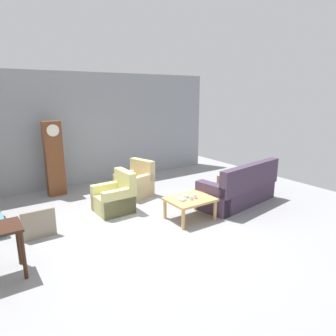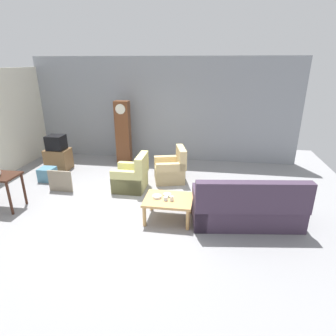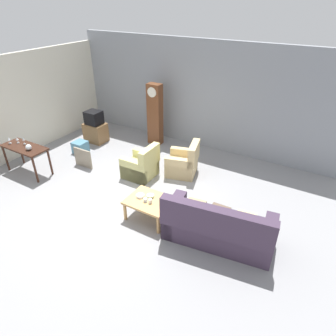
{
  "view_description": "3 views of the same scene",
  "coord_description": "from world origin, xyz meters",
  "px_view_note": "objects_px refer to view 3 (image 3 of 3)",
  "views": [
    {
      "loc": [
        -2.96,
        -4.97,
        2.63
      ],
      "look_at": [
        0.8,
        0.54,
        0.95
      ],
      "focal_mm": 32.02,
      "sensor_mm": 36.0,
      "label": 1
    },
    {
      "loc": [
        1.56,
        -5.24,
        3.02
      ],
      "look_at": [
        0.64,
        0.61,
        0.77
      ],
      "focal_mm": 29.85,
      "sensor_mm": 36.0,
      "label": 2
    },
    {
      "loc": [
        3.7,
        -4.44,
        4.26
      ],
      "look_at": [
        0.77,
        0.5,
        0.85
      ],
      "focal_mm": 31.52,
      "sensor_mm": 36.0,
      "label": 3
    }
  ],
  "objects_px": {
    "armchair_olive_far": "(183,164)",
    "cup_white_porcelain": "(150,201)",
    "grandfather_clock": "(155,115)",
    "cup_blue_rimmed": "(145,200)",
    "tv_crt": "(94,118)",
    "coffee_table_wood": "(149,202)",
    "wine_glass_short": "(23,139)",
    "armchair_olive_near": "(141,166)",
    "glass_dome_cloche": "(29,147)",
    "couch_floral": "(218,228)",
    "wine_glass_mid": "(17,139)",
    "bowl_shallow_green": "(150,196)",
    "framed_picture_leaning": "(83,158)",
    "console_table_dark": "(25,150)",
    "tv_stand_cabinet": "(96,132)",
    "wine_glass_tall": "(9,139)",
    "bowl_white_stacked": "(140,196)",
    "storage_box_blue": "(80,147)"
  },
  "relations": [
    {
      "from": "wine_glass_short",
      "to": "armchair_olive_near",
      "type": "bearing_deg",
      "value": 24.33
    },
    {
      "from": "wine_glass_mid",
      "to": "bowl_shallow_green",
      "type": "bearing_deg",
      "value": 1.84
    },
    {
      "from": "couch_floral",
      "to": "armchair_olive_far",
      "type": "relative_size",
      "value": 2.29
    },
    {
      "from": "armchair_olive_far",
      "to": "tv_stand_cabinet",
      "type": "xyz_separation_m",
      "value": [
        -3.46,
        0.34,
        0.0
      ]
    },
    {
      "from": "couch_floral",
      "to": "wine_glass_short",
      "type": "distance_m",
      "value": 5.57
    },
    {
      "from": "glass_dome_cloche",
      "to": "wine_glass_mid",
      "type": "height_order",
      "value": "wine_glass_mid"
    },
    {
      "from": "wine_glass_tall",
      "to": "wine_glass_short",
      "type": "distance_m",
      "value": 0.41
    },
    {
      "from": "coffee_table_wood",
      "to": "tv_stand_cabinet",
      "type": "height_order",
      "value": "tv_stand_cabinet"
    },
    {
      "from": "console_table_dark",
      "to": "bowl_white_stacked",
      "type": "bearing_deg",
      "value": 1.41
    },
    {
      "from": "grandfather_clock",
      "to": "tv_crt",
      "type": "xyz_separation_m",
      "value": [
        -1.77,
        -0.89,
        -0.15
      ]
    },
    {
      "from": "tv_stand_cabinet",
      "to": "wine_glass_mid",
      "type": "relative_size",
      "value": 4.04
    },
    {
      "from": "glass_dome_cloche",
      "to": "framed_picture_leaning",
      "type": "bearing_deg",
      "value": 53.33
    },
    {
      "from": "armchair_olive_far",
      "to": "cup_white_porcelain",
      "type": "relative_size",
      "value": 10.01
    },
    {
      "from": "storage_box_blue",
      "to": "cup_blue_rimmed",
      "type": "height_order",
      "value": "cup_blue_rimmed"
    },
    {
      "from": "framed_picture_leaning",
      "to": "wine_glass_short",
      "type": "bearing_deg",
      "value": -142.38
    },
    {
      "from": "cup_blue_rimmed",
      "to": "bowl_white_stacked",
      "type": "distance_m",
      "value": 0.21
    },
    {
      "from": "glass_dome_cloche",
      "to": "cup_white_porcelain",
      "type": "distance_m",
      "value": 3.71
    },
    {
      "from": "grandfather_clock",
      "to": "cup_white_porcelain",
      "type": "relative_size",
      "value": 20.19
    },
    {
      "from": "armchair_olive_far",
      "to": "glass_dome_cloche",
      "type": "xyz_separation_m",
      "value": [
        -3.38,
        -2.14,
        0.55
      ]
    },
    {
      "from": "cup_blue_rimmed",
      "to": "wine_glass_tall",
      "type": "height_order",
      "value": "wine_glass_tall"
    },
    {
      "from": "armchair_olive_near",
      "to": "glass_dome_cloche",
      "type": "xyz_separation_m",
      "value": [
        -2.48,
        -1.44,
        0.55
      ]
    },
    {
      "from": "console_table_dark",
      "to": "framed_picture_leaning",
      "type": "bearing_deg",
      "value": 43.1
    },
    {
      "from": "tv_crt",
      "to": "cup_blue_rimmed",
      "type": "bearing_deg",
      "value": -33.58
    },
    {
      "from": "coffee_table_wood",
      "to": "grandfather_clock",
      "type": "distance_m",
      "value": 3.8
    },
    {
      "from": "armchair_olive_near",
      "to": "armchair_olive_far",
      "type": "relative_size",
      "value": 0.96
    },
    {
      "from": "armchair_olive_near",
      "to": "wine_glass_tall",
      "type": "bearing_deg",
      "value": -155.71
    },
    {
      "from": "armchair_olive_near",
      "to": "cup_blue_rimmed",
      "type": "relative_size",
      "value": 10.7
    },
    {
      "from": "wine_glass_tall",
      "to": "armchair_olive_far",
      "type": "bearing_deg",
      "value": 27.59
    },
    {
      "from": "tv_stand_cabinet",
      "to": "tv_crt",
      "type": "xyz_separation_m",
      "value": [
        0.0,
        0.0,
        0.52
      ]
    },
    {
      "from": "framed_picture_leaning",
      "to": "tv_stand_cabinet",
      "type": "bearing_deg",
      "value": 120.29
    },
    {
      "from": "cup_blue_rimmed",
      "to": "wine_glass_mid",
      "type": "relative_size",
      "value": 0.51
    },
    {
      "from": "grandfather_clock",
      "to": "cup_blue_rimmed",
      "type": "height_order",
      "value": "grandfather_clock"
    },
    {
      "from": "couch_floral",
      "to": "armchair_olive_near",
      "type": "bearing_deg",
      "value": 155.0
    },
    {
      "from": "armchair_olive_far",
      "to": "cup_white_porcelain",
      "type": "height_order",
      "value": "armchair_olive_far"
    },
    {
      "from": "cup_white_porcelain",
      "to": "couch_floral",
      "type": "bearing_deg",
      "value": 4.76
    },
    {
      "from": "bowl_white_stacked",
      "to": "wine_glass_tall",
      "type": "xyz_separation_m",
      "value": [
        -4.14,
        -0.16,
        0.41
      ]
    },
    {
      "from": "storage_box_blue",
      "to": "cup_white_porcelain",
      "type": "relative_size",
      "value": 4.07
    },
    {
      "from": "armchair_olive_near",
      "to": "bowl_shallow_green",
      "type": "relative_size",
      "value": 5.45
    },
    {
      "from": "cup_white_porcelain",
      "to": "wine_glass_mid",
      "type": "xyz_separation_m",
      "value": [
        -4.29,
        0.04,
        0.38
      ]
    },
    {
      "from": "couch_floral",
      "to": "tv_stand_cabinet",
      "type": "distance_m",
      "value": 5.73
    },
    {
      "from": "glass_dome_cloche",
      "to": "cup_white_porcelain",
      "type": "bearing_deg",
      "value": 1.03
    },
    {
      "from": "console_table_dark",
      "to": "tv_crt",
      "type": "bearing_deg",
      "value": 85.32
    },
    {
      "from": "coffee_table_wood",
      "to": "tv_stand_cabinet",
      "type": "distance_m",
      "value": 4.38
    },
    {
      "from": "framed_picture_leaning",
      "to": "couch_floral",
      "type": "bearing_deg",
      "value": -10.83
    },
    {
      "from": "cup_blue_rimmed",
      "to": "wine_glass_mid",
      "type": "distance_m",
      "value": 4.19
    },
    {
      "from": "grandfather_clock",
      "to": "cup_blue_rimmed",
      "type": "bearing_deg",
      "value": -60.33
    },
    {
      "from": "coffee_table_wood",
      "to": "wine_glass_short",
      "type": "distance_m",
      "value": 4.03
    },
    {
      "from": "console_table_dark",
      "to": "cup_white_porcelain",
      "type": "xyz_separation_m",
      "value": [
        3.97,
        0.02,
        -0.15
      ]
    },
    {
      "from": "wine_glass_tall",
      "to": "cup_blue_rimmed",
      "type": "bearing_deg",
      "value": 1.02
    },
    {
      "from": "wine_glass_tall",
      "to": "wine_glass_mid",
      "type": "distance_m",
      "value": 0.2
    }
  ]
}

